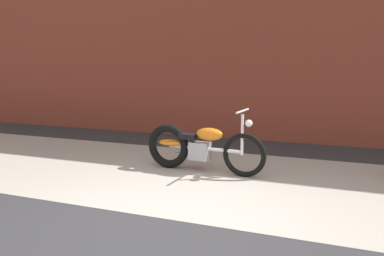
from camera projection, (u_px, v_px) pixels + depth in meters
ground_plane at (173, 220)px, 4.30m from camera, size 80.00×80.00×0.00m
sidewalk_slab at (220, 178)px, 5.91m from camera, size 36.00×3.50×0.01m
brick_building_wall at (268, 11)px, 8.63m from camera, size 36.00×0.50×5.72m
motorcycle_orange at (196, 147)px, 6.24m from camera, size 2.01×0.58×1.03m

